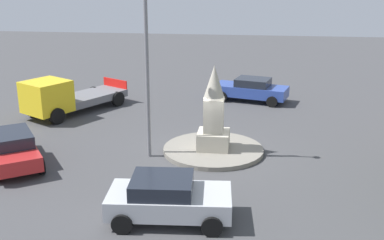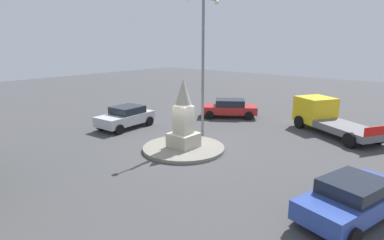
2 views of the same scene
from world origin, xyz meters
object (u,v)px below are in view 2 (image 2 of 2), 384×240
object	(u,v)px
car_red_far_side	(229,108)
truck_yellow_parked_right	(326,116)
car_blue_near_island	(354,198)
car_silver_waiting	(126,117)
monument	(183,119)
streetlamp	(203,53)

from	to	relation	value
car_red_far_side	truck_yellow_parked_right	bearing A→B (deg)	95.15
car_blue_near_island	car_silver_waiting	bearing A→B (deg)	-99.43
monument	car_silver_waiting	size ratio (longest dim) A/B	0.92
car_blue_near_island	car_silver_waiting	world-z (taller)	car_silver_waiting
monument	car_blue_near_island	bearing A→B (deg)	80.04
streetlamp	truck_yellow_parked_right	size ratio (longest dim) A/B	1.37
car_silver_waiting	car_red_far_side	world-z (taller)	car_silver_waiting
streetlamp	car_red_far_side	world-z (taller)	streetlamp
car_red_far_side	truck_yellow_parked_right	distance (m)	7.01
car_silver_waiting	car_red_far_side	distance (m)	7.90
streetlamp	truck_yellow_parked_right	bearing A→B (deg)	137.92
monument	car_red_far_side	xyz separation A→B (m)	(-7.96, -2.45, -0.99)
car_blue_near_island	truck_yellow_parked_right	xyz separation A→B (m)	(-10.13, -4.24, 0.27)
car_red_far_side	truck_yellow_parked_right	world-z (taller)	truck_yellow_parked_right
car_blue_near_island	monument	bearing A→B (deg)	-99.96
streetlamp	truck_yellow_parked_right	world-z (taller)	streetlamp
monument	car_silver_waiting	world-z (taller)	monument
car_blue_near_island	truck_yellow_parked_right	distance (m)	10.99
streetlamp	car_red_far_side	size ratio (longest dim) A/B	1.94
monument	truck_yellow_parked_right	size ratio (longest dim) A/B	0.59
car_blue_near_island	car_red_far_side	xyz separation A→B (m)	(-9.50, -11.22, -0.00)
truck_yellow_parked_right	streetlamp	bearing A→B (deg)	-42.08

